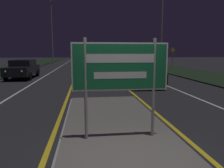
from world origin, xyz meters
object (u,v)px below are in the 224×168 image
at_px(car_receding_0, 140,74).
at_px(car_receding_1, 118,64).
at_px(car_approaching_0, 23,69).
at_px(warning_sign, 173,56).
at_px(streetlight_left_far, 52,26).
at_px(highway_sign, 120,70).

relative_size(car_receding_0, car_receding_1, 1.17).
relative_size(car_receding_1, car_approaching_0, 0.90).
bearing_deg(warning_sign, car_receding_1, -163.28).
bearing_deg(car_receding_0, streetlight_left_far, 109.35).
distance_m(highway_sign, car_receding_0, 8.97).
relative_size(car_approaching_0, warning_sign, 1.78).
relative_size(car_receding_0, car_approaching_0, 1.05).
distance_m(highway_sign, streetlight_left_far, 34.38).
relative_size(highway_sign, streetlight_left_far, 0.21).
xyz_separation_m(streetlight_left_far, car_receding_0, (8.78, -25.00, -5.57)).
bearing_deg(car_approaching_0, car_receding_1, 34.71).
height_order(highway_sign, car_approaching_0, highway_sign).
bearing_deg(warning_sign, car_receding_0, -120.10).
bearing_deg(car_receding_1, streetlight_left_far, 121.66).
bearing_deg(warning_sign, car_approaching_0, -152.81).
relative_size(streetlight_left_far, car_receding_1, 2.65).
height_order(streetlight_left_far, car_receding_1, streetlight_left_far).
xyz_separation_m(car_approaching_0, warning_sign, (15.58, 8.00, 0.83)).
xyz_separation_m(car_receding_0, car_approaching_0, (-8.28, 4.59, 0.06)).
xyz_separation_m(car_receding_0, warning_sign, (7.30, 12.59, 0.89)).
height_order(highway_sign, car_receding_1, highway_sign).
bearing_deg(warning_sign, highway_sign, -115.27).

